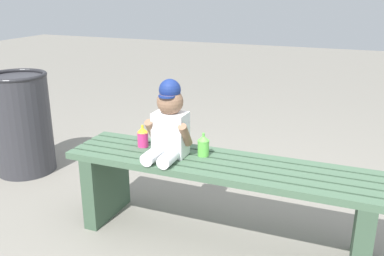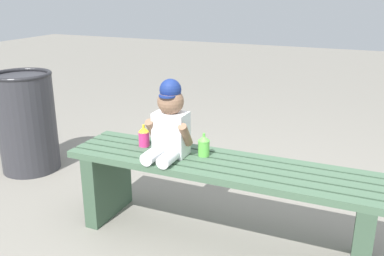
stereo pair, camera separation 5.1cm
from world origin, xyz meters
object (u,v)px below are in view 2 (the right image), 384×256
object	(u,v)px
trash_bin	(27,122)
child_figure	(170,123)
park_bench	(221,189)
sippy_cup_left	(144,136)
sippy_cup_right	(204,145)

from	to	relation	value
trash_bin	child_figure	bearing A→B (deg)	-14.51
park_bench	trash_bin	bearing A→B (deg)	168.41
child_figure	trash_bin	size ratio (longest dim) A/B	0.56
sippy_cup_left	trash_bin	bearing A→B (deg)	166.17
child_figure	sippy_cup_left	distance (m)	0.24
park_bench	sippy_cup_left	bearing A→B (deg)	173.93
park_bench	sippy_cup_right	size ratio (longest dim) A/B	13.17
park_bench	trash_bin	xyz separation A→B (m)	(-1.61, 0.33, 0.06)
park_bench	trash_bin	distance (m)	1.64
child_figure	sippy_cup_left	bearing A→B (deg)	161.58
child_figure	sippy_cup_left	xyz separation A→B (m)	(-0.19, 0.06, -0.12)
sippy_cup_right	park_bench	bearing A→B (deg)	-23.41
park_bench	child_figure	world-z (taller)	child_figure
park_bench	child_figure	xyz separation A→B (m)	(-0.28, -0.01, 0.32)
child_figure	park_bench	bearing A→B (deg)	2.86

